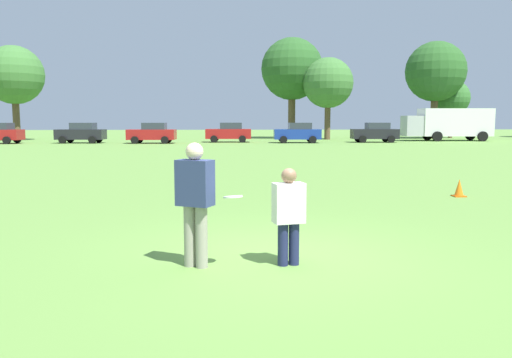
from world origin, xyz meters
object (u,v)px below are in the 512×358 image
parked_car_mid_left (81,133)px  parked_car_near_right (298,133)px  parked_car_center (152,133)px  parked_car_far_right (375,132)px  player_thrower (195,198)px  frisbee (233,197)px  parked_car_mid_right (229,132)px  traffic_cone (459,188)px  player_defender (289,212)px  box_truck (449,123)px

parked_car_mid_left → parked_car_near_right: same height
parked_car_center → parked_car_far_right: size_ratio=1.00×
player_thrower → frisbee: bearing=-17.5°
player_thrower → parked_car_mid_right: (0.99, 40.37, -0.08)m
player_thrower → traffic_cone: (6.83, 6.21, -0.77)m
player_defender → parked_car_far_right: bearing=71.4°
parked_car_mid_left → parked_car_far_right: 26.78m
parked_car_mid_right → parked_car_near_right: bearing=-16.1°
parked_car_mid_left → box_truck: bearing=4.2°
parked_car_center → parked_car_near_right: bearing=0.4°
parked_car_mid_right → box_truck: box_truck is taller
frisbee → box_truck: 47.63m
frisbee → parked_car_near_right: (6.66, 38.75, -0.11)m
parked_car_near_right → parked_car_far_right: size_ratio=1.00×
player_defender → frisbee: bearing=-168.4°
player_defender → parked_car_mid_right: bearing=90.5°
frisbee → traffic_cone: bearing=45.3°
parked_car_center → player_thrower: bearing=-81.4°
parked_car_far_right → box_truck: (8.23, 2.78, 0.83)m
player_defender → traffic_cone: 8.32m
player_thrower → box_truck: size_ratio=0.21×
traffic_cone → parked_car_mid_left: parked_car_mid_left is taller
box_truck → player_thrower: bearing=-118.5°
frisbee → parked_car_far_right: size_ratio=0.06×
parked_car_center → parked_car_mid_left: bearing=172.0°
player_defender → frisbee: player_defender is taller
player_defender → parked_car_mid_left: size_ratio=0.33×
parked_car_mid_right → parked_car_center: bearing=-164.7°
parked_car_center → parked_car_near_right: same height
player_defender → parked_car_mid_left: (-13.60, 39.41, 0.14)m
traffic_cone → parked_car_far_right: size_ratio=0.11×
parked_car_near_right → parked_car_far_right: bearing=4.6°
parked_car_far_right → box_truck: size_ratio=0.50×
parked_car_near_right → parked_car_far_right: same height
parked_car_far_right → box_truck: box_truck is taller
parked_car_center → parked_car_far_right: bearing=1.9°
frisbee → parked_car_mid_left: (-12.80, 39.57, -0.11)m
frisbee → parked_car_mid_right: bearing=89.3°
player_defender → parked_car_far_right: parked_car_far_right is taller
player_thrower → parked_car_mid_left: parked_car_mid_left is taller
frisbee → parked_car_center: size_ratio=0.06×
parked_car_mid_left → parked_car_mid_right: bearing=4.2°
parked_car_far_right → parked_car_mid_left: bearing=179.5°
parked_car_mid_left → parked_car_center: size_ratio=1.00×
player_thrower → box_truck: bearing=61.5°
player_thrower → parked_car_mid_left: size_ratio=0.41×
parked_car_mid_left → parked_car_center: (6.42, -0.91, 0.00)m
traffic_cone → parked_car_center: parked_car_center is taller
frisbee → player_thrower: bearing=162.5°
parked_car_far_right → player_defender: bearing=-108.6°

